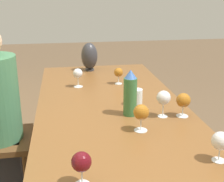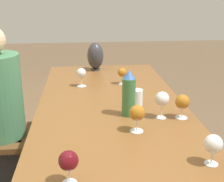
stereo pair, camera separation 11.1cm
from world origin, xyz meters
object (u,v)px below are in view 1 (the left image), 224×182
object	(u,v)px
vase	(89,56)
wine_glass_2	(81,162)
wine_glass_3	(164,98)
wine_glass_5	(119,73)
water_tumbler	(136,97)
water_bottle	(130,93)
wine_glass_1	(221,141)
wine_glass_0	(78,74)
wine_glass_6	(141,113)
wine_glass_4	(183,101)

from	to	relation	value
vase	wine_glass_2	size ratio (longest dim) A/B	1.81
wine_glass_3	wine_glass_5	world-z (taller)	wine_glass_3
water_tumbler	water_bottle	bearing A→B (deg)	153.89
water_bottle	wine_glass_3	size ratio (longest dim) A/B	1.73
vase	wine_glass_5	size ratio (longest dim) A/B	1.96
water_bottle	water_tumbler	xyz separation A→B (m)	(0.15, -0.08, -0.08)
wine_glass_1	wine_glass_5	size ratio (longest dim) A/B	1.06
wine_glass_2	wine_glass_0	bearing A→B (deg)	-2.47
water_tumbler	wine_glass_1	world-z (taller)	wine_glass_1
wine_glass_0	wine_glass_2	size ratio (longest dim) A/B	1.02
wine_glass_2	vase	bearing A→B (deg)	-6.12
wine_glass_3	wine_glass_6	distance (m)	0.24
wine_glass_1	wine_glass_2	world-z (taller)	wine_glass_2
wine_glass_0	wine_glass_1	distance (m)	1.28
wine_glass_0	wine_glass_6	size ratio (longest dim) A/B	0.97
wine_glass_5	wine_glass_3	bearing A→B (deg)	-168.28
water_bottle	wine_glass_1	bearing A→B (deg)	-154.19
wine_glass_2	wine_glass_4	distance (m)	0.85
water_tumbler	wine_glass_0	size ratio (longest dim) A/B	0.73
wine_glass_6	vase	bearing A→B (deg)	6.84
water_tumbler	wine_glass_2	distance (m)	0.90
wine_glass_1	wine_glass_6	xyz separation A→B (m)	(0.35, 0.26, 0.01)
wine_glass_0	wine_glass_4	world-z (taller)	same
vase	wine_glass_1	distance (m)	1.68
water_tumbler	wine_glass_3	bearing A→B (deg)	-153.05
water_bottle	wine_glass_2	world-z (taller)	water_bottle
wine_glass_4	wine_glass_5	size ratio (longest dim) A/B	1.10
water_tumbler	wine_glass_5	size ratio (longest dim) A/B	0.81
wine_glass_0	wine_glass_3	world-z (taller)	wine_glass_3
wine_glass_1	wine_glass_3	size ratio (longest dim) A/B	0.86
water_tumbler	wine_glass_2	xyz separation A→B (m)	(-0.80, 0.40, 0.05)
vase	wine_glass_5	distance (m)	0.48
wine_glass_4	water_bottle	bearing A→B (deg)	76.51
wine_glass_2	wine_glass_6	bearing A→B (deg)	-38.32
wine_glass_0	wine_glass_4	size ratio (longest dim) A/B	1.00
vase	wine_glass_5	world-z (taller)	vase
water_tumbler	wine_glass_5	xyz separation A→B (m)	(0.47, 0.03, 0.04)
wine_glass_5	wine_glass_4	bearing A→B (deg)	-159.66
wine_glass_5	wine_glass_6	size ratio (longest dim) A/B	0.88
water_bottle	wine_glass_6	bearing A→B (deg)	-177.07
vase	wine_glass_4	size ratio (longest dim) A/B	1.78
water_tumbler	wine_glass_4	bearing A→B (deg)	-135.27
wine_glass_5	water_bottle	bearing A→B (deg)	176.06
vase	wine_glass_5	xyz separation A→B (m)	(-0.44, -0.19, -0.04)
water_tumbler	wine_glass_2	bearing A→B (deg)	153.37
wine_glass_3	wine_glass_0	bearing A→B (deg)	35.02
vase	wine_glass_3	distance (m)	1.17
water_bottle	wine_glass_1	xyz separation A→B (m)	(-0.57, -0.27, -0.04)
water_bottle	wine_glass_0	size ratio (longest dim) A/B	1.93
wine_glass_5	wine_glass_6	xyz separation A→B (m)	(-0.84, 0.03, 0.01)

